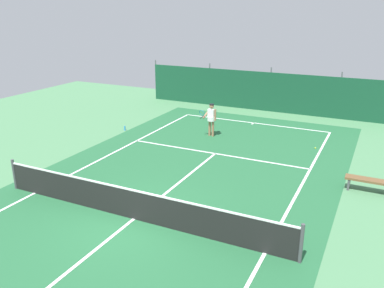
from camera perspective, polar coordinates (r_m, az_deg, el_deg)
name	(u,v)px	position (r m, az deg, el deg)	size (l,w,h in m)	color
ground_plane	(134,219)	(12.59, -8.24, -10.52)	(36.00, 36.00, 0.00)	#4C8456
court_surface	(134,219)	(12.59, -8.24, -10.51)	(11.02, 26.60, 0.01)	#236038
tennis_net	(133,204)	(12.35, -8.35, -8.45)	(10.12, 0.10, 1.10)	black
back_fence	(271,99)	(25.79, 11.19, 6.29)	(16.30, 0.98, 2.70)	#14472D
tennis_player	(211,117)	(19.90, 2.74, 3.80)	(0.80, 0.68, 1.64)	#9E7051
tennis_ball_near_player	(315,148)	(19.17, 17.13, -0.55)	(0.07, 0.07, 0.07)	#CCDB33
courtside_bench	(369,182)	(15.28, 23.89, -4.99)	(1.60, 0.40, 0.49)	brown
water_bottle	(125,128)	(21.31, -9.54, 2.22)	(0.08, 0.08, 0.24)	#338CD8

